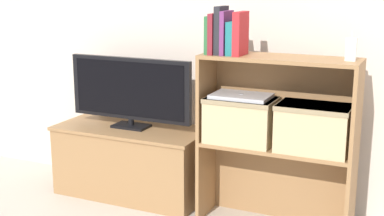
% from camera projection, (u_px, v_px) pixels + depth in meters
% --- Properties ---
extents(wall_back, '(10.00, 0.05, 2.40)m').
position_uv_depth(wall_back, '(214.00, 3.00, 3.18)').
color(wall_back, beige).
rests_on(wall_back, ground_plane).
extents(tv_stand, '(0.95, 0.44, 0.44)m').
position_uv_depth(tv_stand, '(132.00, 161.00, 3.37)').
color(tv_stand, olive).
rests_on(tv_stand, ground_plane).
extents(tv, '(0.81, 0.14, 0.44)m').
position_uv_depth(tv, '(130.00, 90.00, 3.27)').
color(tv, black).
rests_on(tv, tv_stand).
extents(bookshelf_lower_tier, '(0.83, 0.28, 0.47)m').
position_uv_depth(bookshelf_lower_tier, '(278.00, 173.00, 2.96)').
color(bookshelf_lower_tier, olive).
rests_on(bookshelf_lower_tier, ground_plane).
extents(bookshelf_upper_tier, '(0.83, 0.28, 0.48)m').
position_uv_depth(bookshelf_upper_tier, '(281.00, 89.00, 2.85)').
color(bookshelf_upper_tier, olive).
rests_on(bookshelf_upper_tier, bookshelf_lower_tier).
extents(book_forest, '(0.02, 0.13, 0.20)m').
position_uv_depth(book_forest, '(210.00, 35.00, 2.85)').
color(book_forest, '#286638').
rests_on(book_forest, bookshelf_upper_tier).
extents(book_maroon, '(0.03, 0.15, 0.22)m').
position_uv_depth(book_maroon, '(215.00, 34.00, 2.84)').
color(book_maroon, maroon).
rests_on(book_maroon, bookshelf_upper_tier).
extents(book_charcoal, '(0.03, 0.14, 0.25)m').
position_uv_depth(book_charcoal, '(221.00, 30.00, 2.82)').
color(book_charcoal, '#232328').
rests_on(book_charcoal, bookshelf_upper_tier).
extents(book_plum, '(0.02, 0.15, 0.23)m').
position_uv_depth(book_plum, '(227.00, 33.00, 2.81)').
color(book_plum, '#6B2D66').
rests_on(book_plum, bookshelf_upper_tier).
extents(book_teal, '(0.04, 0.13, 0.17)m').
position_uv_depth(book_teal, '(233.00, 38.00, 2.80)').
color(book_teal, '#1E7075').
rests_on(book_teal, bookshelf_upper_tier).
extents(book_crimson, '(0.04, 0.16, 0.23)m').
position_uv_depth(book_crimson, '(241.00, 34.00, 2.78)').
color(book_crimson, '#B22328').
rests_on(book_crimson, bookshelf_upper_tier).
extents(baby_monitor, '(0.05, 0.03, 0.14)m').
position_uv_depth(baby_monitor, '(351.00, 49.00, 2.60)').
color(baby_monitor, white).
rests_on(baby_monitor, bookshelf_upper_tier).
extents(storage_basket_left, '(0.37, 0.24, 0.25)m').
position_uv_depth(storage_basket_left, '(241.00, 118.00, 2.90)').
color(storage_basket_left, tan).
rests_on(storage_basket_left, bookshelf_lower_tier).
extents(storage_basket_right, '(0.37, 0.24, 0.25)m').
position_uv_depth(storage_basket_right, '(314.00, 126.00, 2.74)').
color(storage_basket_right, tan).
rests_on(storage_basket_right, bookshelf_lower_tier).
extents(laptop, '(0.31, 0.21, 0.02)m').
position_uv_depth(laptop, '(241.00, 96.00, 2.87)').
color(laptop, '#BCBCC1').
rests_on(laptop, storage_basket_left).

